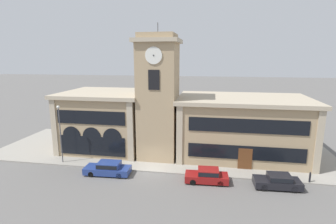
{
  "coord_description": "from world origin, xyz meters",
  "views": [
    {
      "loc": [
        6.48,
        -25.9,
        12.32
      ],
      "look_at": [
        1.58,
        2.45,
        6.31
      ],
      "focal_mm": 28.0,
      "sensor_mm": 36.0,
      "label": 1
    }
  ],
  "objects_px": {
    "parked_car_far": "(278,181)",
    "bollard": "(310,177)",
    "parked_car_mid": "(207,175)",
    "parked_car_near": "(108,168)",
    "street_lamp": "(60,126)"
  },
  "relations": [
    {
      "from": "bollard",
      "to": "street_lamp",
      "type": "bearing_deg",
      "value": 178.93
    },
    {
      "from": "parked_car_mid",
      "to": "street_lamp",
      "type": "xyz_separation_m",
      "value": [
        -17.0,
        1.97,
        3.79
      ]
    },
    {
      "from": "parked_car_near",
      "to": "street_lamp",
      "type": "xyz_separation_m",
      "value": [
        -6.51,
        1.97,
        3.79
      ]
    },
    {
      "from": "parked_car_mid",
      "to": "street_lamp",
      "type": "distance_m",
      "value": 17.53
    },
    {
      "from": "street_lamp",
      "to": "bollard",
      "type": "xyz_separation_m",
      "value": [
        27.07,
        -0.51,
        -3.85
      ]
    },
    {
      "from": "street_lamp",
      "to": "bollard",
      "type": "bearing_deg",
      "value": -1.07
    },
    {
      "from": "parked_car_mid",
      "to": "bollard",
      "type": "relative_size",
      "value": 4.1
    },
    {
      "from": "parked_car_mid",
      "to": "bollard",
      "type": "height_order",
      "value": "parked_car_mid"
    },
    {
      "from": "street_lamp",
      "to": "parked_car_far",
      "type": "bearing_deg",
      "value": -4.75
    },
    {
      "from": "parked_car_far",
      "to": "bollard",
      "type": "relative_size",
      "value": 4.16
    },
    {
      "from": "parked_car_mid",
      "to": "parked_car_far",
      "type": "bearing_deg",
      "value": 177.35
    },
    {
      "from": "street_lamp",
      "to": "parked_car_near",
      "type": "bearing_deg",
      "value": -16.83
    },
    {
      "from": "parked_car_mid",
      "to": "bollard",
      "type": "distance_m",
      "value": 10.18
    },
    {
      "from": "parked_car_mid",
      "to": "parked_car_far",
      "type": "distance_m",
      "value": 6.72
    },
    {
      "from": "parked_car_far",
      "to": "parked_car_near",
      "type": "bearing_deg",
      "value": -2.65
    }
  ]
}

